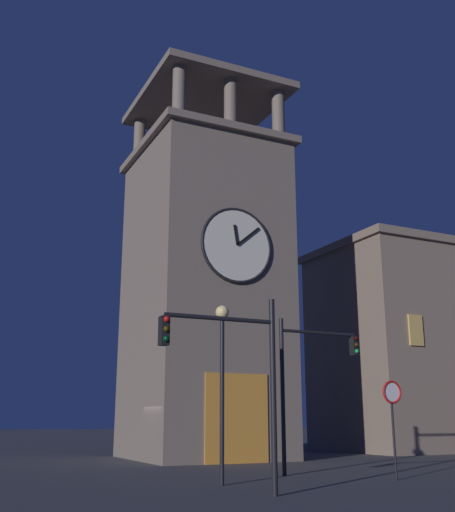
# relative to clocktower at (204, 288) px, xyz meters

# --- Properties ---
(ground_plane) EXTENTS (200.00, 200.00, 0.00)m
(ground_plane) POSITION_rel_clocktower_xyz_m (2.54, 2.31, -8.78)
(ground_plane) COLOR #424247
(clocktower) EXTENTS (7.66, 8.45, 22.94)m
(clocktower) POSITION_rel_clocktower_xyz_m (0.00, 0.00, 0.00)
(clocktower) COLOR #75665B
(clocktower) RESTS_ON ground_plane
(traffic_signal_near) EXTENTS (3.37, 0.41, 5.21)m
(traffic_signal_near) POSITION_rel_clocktower_xyz_m (5.62, 15.24, -5.41)
(traffic_signal_near) COLOR black
(traffic_signal_near) RESTS_ON ground_plane
(traffic_signal_mid) EXTENTS (3.49, 0.41, 5.62)m
(traffic_signal_mid) POSITION_rel_clocktower_xyz_m (0.10, 10.16, -5.06)
(traffic_signal_mid) COLOR black
(traffic_signal_mid) RESTS_ON ground_plane
(street_lamp) EXTENTS (0.44, 0.44, 5.51)m
(street_lamp) POSITION_rel_clocktower_xyz_m (4.62, 12.20, -4.97)
(street_lamp) COLOR black
(street_lamp) RESTS_ON ground_plane
(no_horn_sign) EXTENTS (0.78, 0.14, 3.22)m
(no_horn_sign) POSITION_rel_clocktower_xyz_m (-1.24, 13.23, -6.25)
(no_horn_sign) COLOR black
(no_horn_sign) RESTS_ON ground_plane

